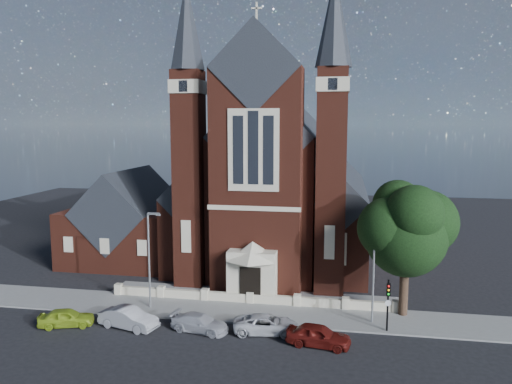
% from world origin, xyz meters
% --- Properties ---
extents(ground, '(120.00, 120.00, 0.00)m').
position_xyz_m(ground, '(0.00, 15.00, 0.00)').
color(ground, black).
rests_on(ground, ground).
extents(pavement_strip, '(60.00, 5.00, 0.12)m').
position_xyz_m(pavement_strip, '(0.00, 4.50, 0.00)').
color(pavement_strip, slate).
rests_on(pavement_strip, ground).
extents(forecourt_paving, '(26.00, 3.00, 0.14)m').
position_xyz_m(forecourt_paving, '(0.00, 8.50, 0.00)').
color(forecourt_paving, slate).
rests_on(forecourt_paving, ground).
extents(forecourt_wall, '(24.00, 0.40, 0.90)m').
position_xyz_m(forecourt_wall, '(0.00, 6.50, 0.00)').
color(forecourt_wall, '#BBB294').
rests_on(forecourt_wall, ground).
extents(church, '(20.01, 34.90, 29.20)m').
position_xyz_m(church, '(-0.00, 22.94, 8.19)').
color(church, '#532116').
rests_on(church, ground).
extents(parish_hall, '(12.00, 12.20, 10.24)m').
position_xyz_m(parish_hall, '(-16.00, 18.00, 4.01)').
color(parish_hall, '#532116').
rests_on(parish_hall, ground).
extents(street_tree, '(6.40, 6.60, 10.70)m').
position_xyz_m(street_tree, '(12.60, 5.71, 6.96)').
color(street_tree, black).
rests_on(street_tree, ground).
extents(street_lamp_left, '(1.16, 0.22, 8.09)m').
position_xyz_m(street_lamp_left, '(-7.91, 4.00, 4.60)').
color(street_lamp_left, gray).
rests_on(street_lamp_left, ground).
extents(street_lamp_right, '(1.16, 0.22, 8.09)m').
position_xyz_m(street_lamp_right, '(10.09, 4.00, 4.60)').
color(street_lamp_right, gray).
rests_on(street_lamp_right, ground).
extents(traffic_signal, '(0.28, 0.42, 4.00)m').
position_xyz_m(traffic_signal, '(11.00, 2.43, 2.58)').
color(traffic_signal, black).
rests_on(traffic_signal, ground).
extents(car_lime_van, '(4.37, 2.83, 1.39)m').
position_xyz_m(car_lime_van, '(-12.78, -0.71, 0.69)').
color(car_lime_van, '#8CA921').
rests_on(car_lime_van, ground).
extents(car_silver_a, '(4.92, 2.71, 1.54)m').
position_xyz_m(car_silver_a, '(-8.03, -0.15, 0.77)').
color(car_silver_a, '#9B9CA2').
rests_on(car_silver_a, ground).
extents(car_silver_b, '(4.69, 2.64, 1.28)m').
position_xyz_m(car_silver_b, '(-2.59, 0.20, 0.64)').
color(car_silver_b, '#B0B2B9').
rests_on(car_silver_b, ground).
extents(car_white_suv, '(5.05, 2.77, 1.34)m').
position_xyz_m(car_white_suv, '(2.29, 0.79, 0.67)').
color(car_white_suv, silver).
rests_on(car_white_suv, ground).
extents(car_dark_red, '(4.67, 2.42, 1.52)m').
position_xyz_m(car_dark_red, '(6.16, -0.69, 0.76)').
color(car_dark_red, '#5C140F').
rests_on(car_dark_red, ground).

